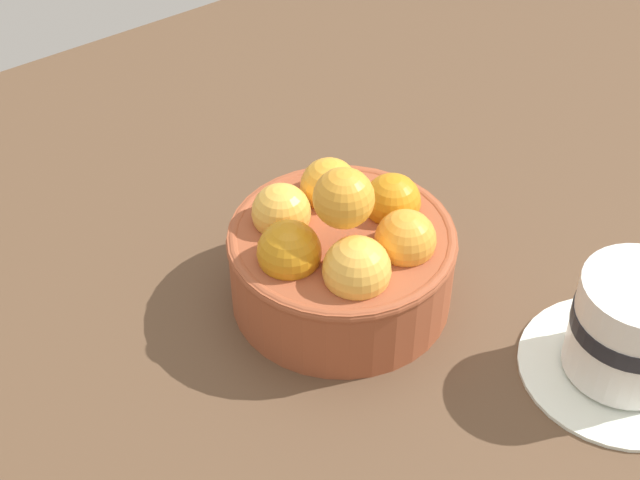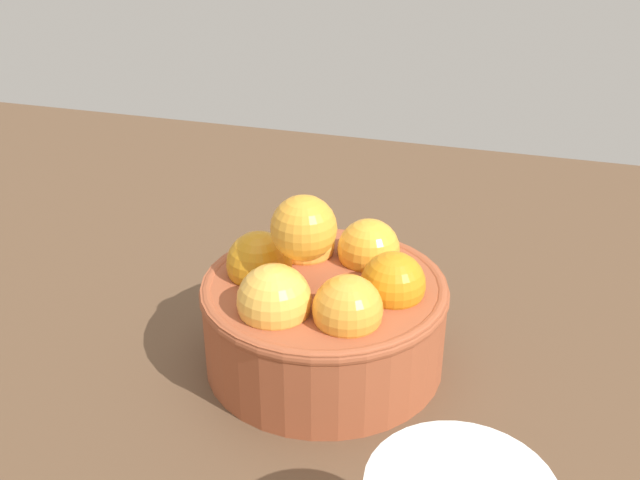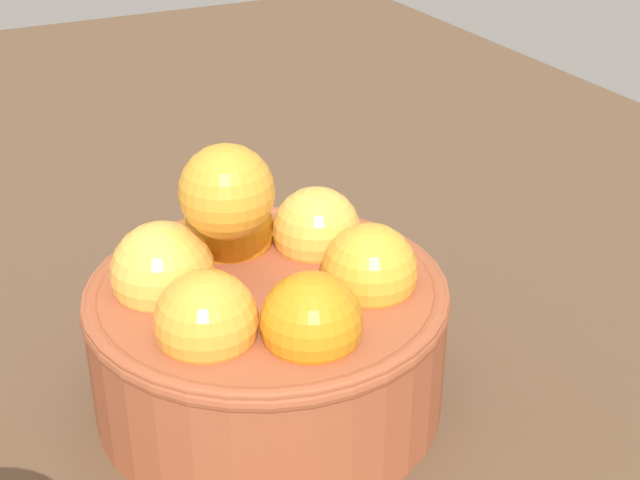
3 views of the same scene
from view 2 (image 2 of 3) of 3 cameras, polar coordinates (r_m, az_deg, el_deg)
The scene contains 2 objects.
ground_plane at distance 51.72cm, azimuth 0.32°, elevation -11.41°, with size 144.68×90.26×4.63cm, color brown.
terracotta_bowl at distance 47.84cm, azimuth 0.24°, elevation -5.24°, with size 16.09×16.09×12.51cm.
Camera 2 is at (-11.55, 38.78, 29.89)cm, focal length 40.98 mm.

